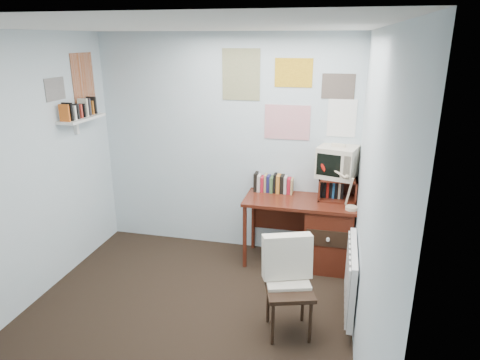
% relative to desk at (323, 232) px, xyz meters
% --- Properties ---
extents(ground, '(3.50, 3.50, 0.00)m').
position_rel_desk_xyz_m(ground, '(-1.17, -1.48, -0.41)').
color(ground, black).
rests_on(ground, ground).
extents(back_wall, '(3.00, 0.02, 2.50)m').
position_rel_desk_xyz_m(back_wall, '(-1.17, 0.27, 0.84)').
color(back_wall, silver).
rests_on(back_wall, ground).
extents(left_wall, '(0.02, 3.50, 2.50)m').
position_rel_desk_xyz_m(left_wall, '(-2.67, -1.48, 0.84)').
color(left_wall, silver).
rests_on(left_wall, ground).
extents(right_wall, '(0.02, 3.50, 2.50)m').
position_rel_desk_xyz_m(right_wall, '(0.33, -1.48, 0.84)').
color(right_wall, silver).
rests_on(right_wall, ground).
extents(ceiling, '(3.00, 3.50, 0.02)m').
position_rel_desk_xyz_m(ceiling, '(-1.17, -1.48, 2.09)').
color(ceiling, white).
rests_on(ceiling, back_wall).
extents(desk, '(1.20, 0.55, 0.76)m').
position_rel_desk_xyz_m(desk, '(0.00, 0.00, 0.00)').
color(desk, '#4E1D11').
rests_on(desk, ground).
extents(desk_chair, '(0.52, 0.51, 0.82)m').
position_rel_desk_xyz_m(desk_chair, '(-0.22, -1.25, 0.01)').
color(desk_chair, black).
rests_on(desk_chair, ground).
extents(desk_lamp, '(0.37, 0.33, 0.44)m').
position_rel_desk_xyz_m(desk_lamp, '(0.27, -0.17, 0.58)').
color(desk_lamp, red).
rests_on(desk_lamp, desk).
extents(tv_riser, '(0.40, 0.30, 0.25)m').
position_rel_desk_xyz_m(tv_riser, '(0.12, 0.11, 0.48)').
color(tv_riser, '#4E1D11').
rests_on(tv_riser, desk).
extents(crt_tv, '(0.46, 0.44, 0.36)m').
position_rel_desk_xyz_m(crt_tv, '(0.10, 0.13, 0.79)').
color(crt_tv, beige).
rests_on(crt_tv, tv_riser).
extents(book_row, '(0.60, 0.14, 0.22)m').
position_rel_desk_xyz_m(book_row, '(-0.51, 0.18, 0.46)').
color(book_row, '#4E1D11').
rests_on(book_row, desk).
extents(radiator, '(0.09, 0.80, 0.60)m').
position_rel_desk_xyz_m(radiator, '(0.29, -0.93, 0.01)').
color(radiator, white).
rests_on(radiator, right_wall).
extents(wall_shelf, '(0.20, 0.62, 0.24)m').
position_rel_desk_xyz_m(wall_shelf, '(-2.57, -0.38, 1.21)').
color(wall_shelf, white).
rests_on(wall_shelf, left_wall).
extents(posters_back, '(1.20, 0.01, 0.90)m').
position_rel_desk_xyz_m(posters_back, '(-0.47, 0.26, 1.44)').
color(posters_back, white).
rests_on(posters_back, back_wall).
extents(posters_left, '(0.01, 0.70, 0.60)m').
position_rel_desk_xyz_m(posters_left, '(-2.67, -0.38, 1.59)').
color(posters_left, white).
rests_on(posters_left, left_wall).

